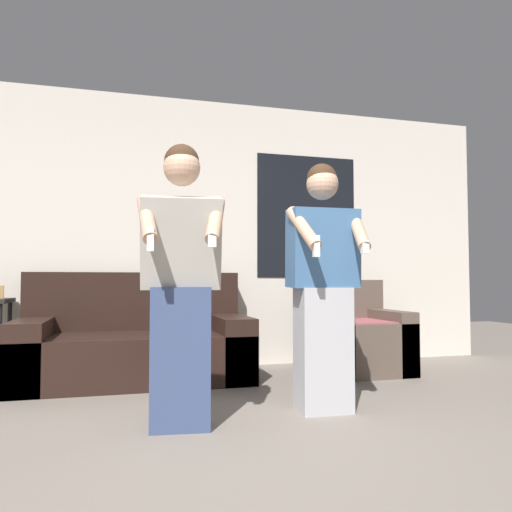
# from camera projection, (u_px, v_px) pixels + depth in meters

# --- Properties ---
(ground_plane) EXTENTS (14.00, 14.00, 0.00)m
(ground_plane) POSITION_uv_depth(u_px,v_px,m) (283.00, 485.00, 2.09)
(ground_plane) COLOR slate
(wall_back) EXTENTS (6.57, 0.07, 2.70)m
(wall_back) POSITION_uv_depth(u_px,v_px,m) (191.00, 232.00, 5.02)
(wall_back) COLOR silver
(wall_back) RESTS_ON ground_plane
(couch) EXTENTS (1.93, 0.98, 0.94)m
(couch) POSITION_uv_depth(u_px,v_px,m) (135.00, 345.00, 4.34)
(couch) COLOR black
(couch) RESTS_ON ground_plane
(armchair) EXTENTS (0.81, 0.83, 0.87)m
(armchair) POSITION_uv_depth(u_px,v_px,m) (355.00, 339.00, 4.75)
(armchair) COLOR brown
(armchair) RESTS_ON ground_plane
(person_left) EXTENTS (0.52, 0.54, 1.67)m
(person_left) POSITION_uv_depth(u_px,v_px,m) (181.00, 285.00, 2.92)
(person_left) COLOR #384770
(person_left) RESTS_ON ground_plane
(person_right) EXTENTS (0.52, 0.47, 1.65)m
(person_right) POSITION_uv_depth(u_px,v_px,m) (323.00, 286.00, 3.31)
(person_right) COLOR #B2B2B7
(person_right) RESTS_ON ground_plane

